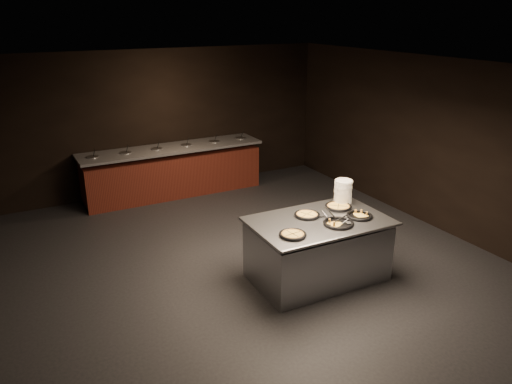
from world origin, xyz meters
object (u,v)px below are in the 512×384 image
at_px(plate_stack, 343,192).
at_px(serving_counter, 317,250).
at_px(pan_veggie_whole, 293,234).
at_px(pan_cheese_whole, 307,215).

bearing_deg(plate_stack, serving_counter, -151.84).
distance_m(serving_counter, plate_stack, 1.01).
xyz_separation_m(plate_stack, pan_veggie_whole, (-1.28, -0.63, -0.15)).
distance_m(pan_veggie_whole, pan_cheese_whole, 0.69).
xyz_separation_m(pan_veggie_whole, pan_cheese_whole, (0.52, 0.46, 0.00)).
height_order(pan_veggie_whole, pan_cheese_whole, same).
distance_m(plate_stack, pan_veggie_whole, 1.43).
distance_m(plate_stack, pan_cheese_whole, 0.79).
relative_size(serving_counter, pan_cheese_whole, 5.28).
relative_size(plate_stack, pan_cheese_whole, 0.97).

